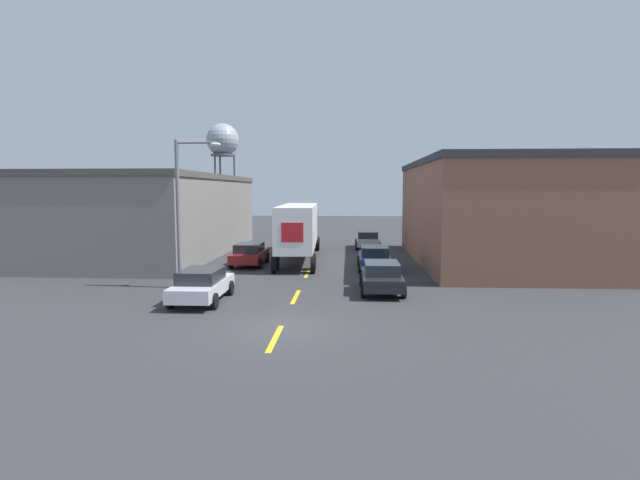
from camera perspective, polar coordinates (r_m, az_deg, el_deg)
The scene contains 12 objects.
ground_plane at distance 18.62m, azimuth -4.58°, elevation -10.00°, with size 160.00×160.00×0.00m, color #333335.
road_centerline at distance 23.83m, azimuth -2.79°, elevation -6.49°, with size 0.20×16.46×0.01m.
warehouse_left at distance 42.17m, azimuth -19.82°, elevation 2.78°, with size 13.73×22.70×6.24m.
warehouse_right at distance 36.84m, azimuth 19.25°, elevation 3.10°, with size 10.83×19.19×7.11m.
semi_truck at distance 36.40m, azimuth -2.34°, elevation 1.52°, with size 3.15×14.70×4.00m.
parked_car_right_near at distance 24.98m, azimuth 7.05°, elevation -4.12°, with size 2.11×4.64×1.50m.
parked_car_right_far at distance 43.38m, azimuth 5.45°, elevation 0.07°, with size 2.11×4.64×1.50m.
parked_car_left_near at distance 23.28m, azimuth -13.35°, elevation -4.95°, with size 2.11×4.64×1.50m.
parked_car_right_mid at distance 31.88m, azimuth 6.23°, elevation -1.97°, with size 2.11×4.64×1.50m.
parked_car_left_far at distance 33.76m, azimuth -8.05°, elevation -1.57°, with size 2.11×4.64×1.50m.
water_tower at distance 79.67m, azimuth -11.06°, elevation 11.01°, with size 4.99×4.99×15.24m.
street_lamp at distance 26.39m, azimuth -15.35°, elevation 4.13°, with size 2.37×0.32×7.57m.
Camera 1 is at (2.49, -17.76, 5.04)m, focal length 28.00 mm.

